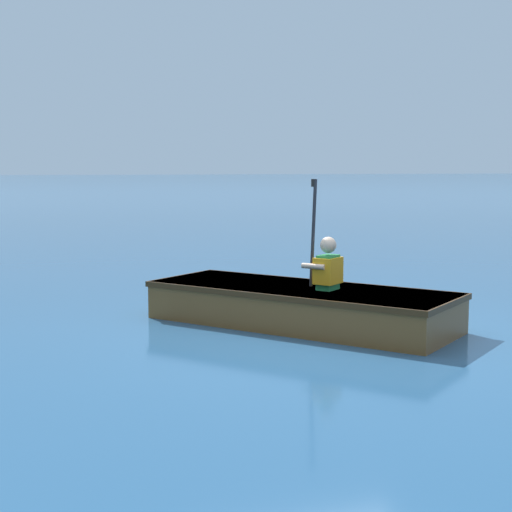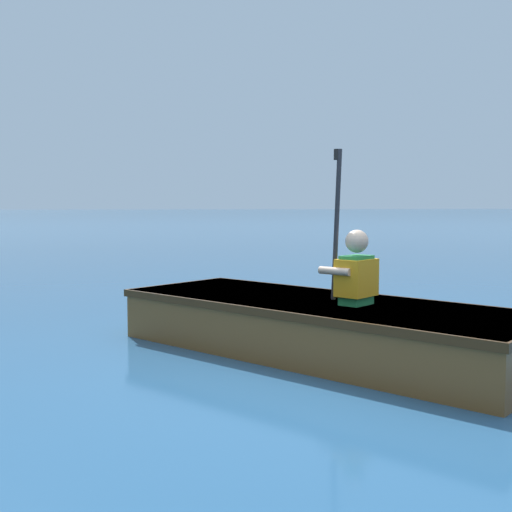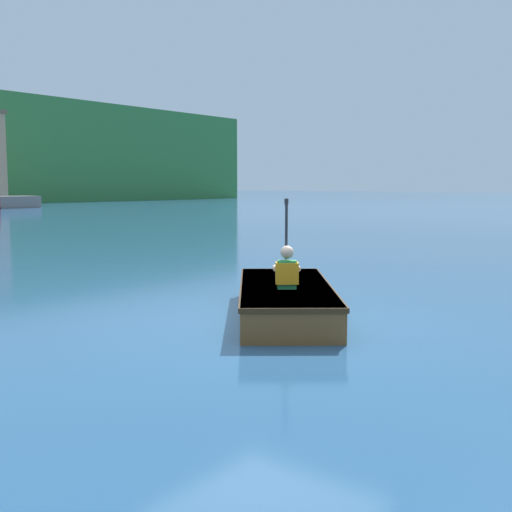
{
  "view_description": "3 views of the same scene",
  "coord_description": "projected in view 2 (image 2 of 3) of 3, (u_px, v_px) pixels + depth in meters",
  "views": [
    {
      "loc": [
        -7.18,
        3.06,
        1.7
      ],
      "look_at": [
        0.54,
        0.6,
        0.77
      ],
      "focal_mm": 55.0,
      "sensor_mm": 36.0,
      "label": 1
    },
    {
      "loc": [
        -4.2,
        1.44,
        1.15
      ],
      "look_at": [
        0.54,
        0.6,
        0.77
      ],
      "focal_mm": 45.0,
      "sensor_mm": 36.0,
      "label": 2
    },
    {
      "loc": [
        -6.33,
        -4.83,
        1.74
      ],
      "look_at": [
        0.54,
        0.6,
        0.77
      ],
      "focal_mm": 45.0,
      "sensor_mm": 36.0,
      "label": 3
    }
  ],
  "objects": [
    {
      "name": "rowboat_foreground",
      "position": [
        314.0,
        322.0,
        4.99
      ],
      "size": [
        3.34,
        3.02,
        0.42
      ],
      "color": "brown",
      "rests_on": "ground"
    },
    {
      "name": "ground_plane",
      "position": [
        354.0,
        370.0,
        4.47
      ],
      "size": [
        300.0,
        300.0,
        0.0
      ],
      "primitive_type": "plane",
      "color": "#28567F"
    },
    {
      "name": "person_paddler",
      "position": [
        355.0,
        271.0,
        4.72
      ],
      "size": [
        0.46,
        0.46,
        1.15
      ],
      "color": "#267F3F",
      "rests_on": "rowboat_foreground"
    }
  ]
}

